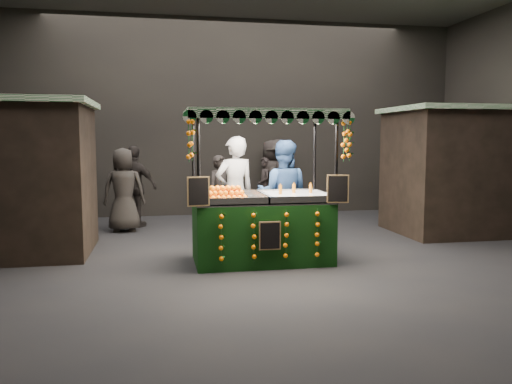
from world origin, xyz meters
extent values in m
plane|color=black|center=(0.00, 0.00, 0.00)|extent=(12.00, 12.00, 0.00)
cube|color=black|center=(0.00, 5.00, 2.50)|extent=(12.00, 0.10, 5.00)
cube|color=black|center=(0.00, -5.00, 2.50)|extent=(12.00, 0.10, 5.00)
cube|color=black|center=(-4.40, 1.00, 1.25)|extent=(2.80, 2.00, 2.50)
cube|color=black|center=(4.40, 1.50, 1.25)|extent=(2.80, 2.00, 2.50)
cube|color=#12531F|center=(4.40, 1.50, 2.55)|extent=(3.00, 2.20, 0.10)
cube|color=black|center=(-0.24, -0.30, 0.48)|extent=(2.12, 1.16, 0.96)
cube|color=silver|center=(-0.24, -0.30, 0.98)|extent=(2.12, 1.16, 0.04)
cylinder|color=black|center=(-1.27, -0.85, 1.16)|extent=(0.05, 0.05, 2.31)
cylinder|color=black|center=(0.79, -0.85, 1.16)|extent=(0.05, 0.05, 2.31)
cylinder|color=black|center=(-1.27, 0.25, 1.16)|extent=(0.05, 0.05, 2.31)
cylinder|color=black|center=(0.79, 0.25, 1.16)|extent=(0.05, 0.05, 2.31)
cube|color=#12531F|center=(-0.24, -0.30, 2.35)|extent=(2.36, 1.40, 0.08)
cube|color=white|center=(0.34, -0.30, 1.04)|extent=(0.94, 1.04, 0.08)
cube|color=black|center=(-1.28, -0.91, 1.20)|extent=(0.33, 0.09, 0.42)
cube|color=black|center=(0.80, -0.91, 1.20)|extent=(0.33, 0.09, 0.42)
cube|color=black|center=(-0.24, -0.92, 0.53)|extent=(0.33, 0.02, 0.42)
imported|color=gray|center=(-0.50, 0.81, 1.00)|extent=(0.83, 0.65, 2.00)
imported|color=navy|center=(0.34, 0.66, 0.96)|extent=(1.13, 1.00, 1.93)
imported|color=#2E2825|center=(-0.50, 2.96, 0.80)|extent=(0.69, 0.59, 1.60)
imported|color=black|center=(4.11, 2.73, 0.77)|extent=(0.95, 0.91, 1.54)
imported|color=black|center=(-2.36, 3.41, 0.90)|extent=(1.14, 0.89, 1.80)
imported|color=#2C2724|center=(1.16, 4.55, 0.97)|extent=(1.12, 1.43, 1.94)
imported|color=#2A2622|center=(-2.56, 2.87, 0.88)|extent=(0.87, 0.57, 1.77)
imported|color=black|center=(4.50, 2.61, 0.83)|extent=(1.42, 1.45, 1.66)
imported|color=#2C2423|center=(0.81, 4.52, 0.75)|extent=(0.39, 0.57, 1.50)
imported|color=black|center=(1.01, 4.58, 0.96)|extent=(0.91, 1.10, 1.92)
camera|label=1|loc=(-1.82, -8.18, 1.94)|focal=36.01mm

